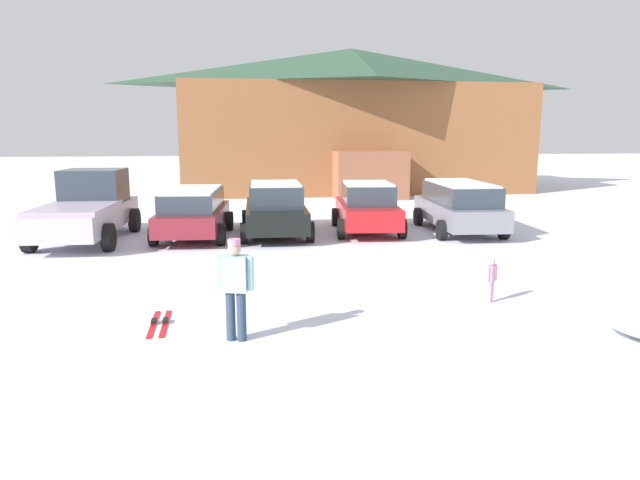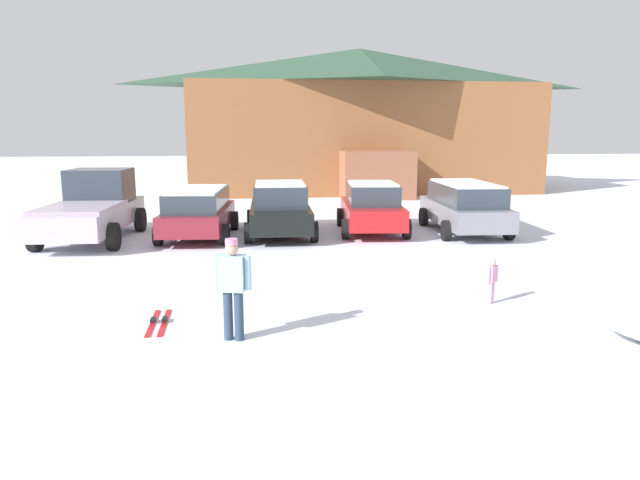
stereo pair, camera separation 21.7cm
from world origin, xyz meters
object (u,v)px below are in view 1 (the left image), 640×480
skier_adult_in_blue_parka (235,284)px  parked_grey_wagon (459,205)px  parked_maroon_van (194,211)px  skier_child_in_pink_snowsuit (491,278)px  ski_lodge (351,119)px  pickup_truck (88,208)px  pair_of_skis (159,323)px  parked_red_sedan (367,207)px  parked_black_sedan (275,209)px

skier_adult_in_blue_parka → parked_grey_wagon: bearing=51.3°
parked_maroon_van → skier_child_in_pink_snowsuit: (6.31, -8.06, -0.35)m
ski_lodge → pickup_truck: size_ratio=3.58×
parked_maroon_van → pair_of_skis: parked_maroon_van is taller
parked_grey_wagon → skier_adult_in_blue_parka: bearing=-128.7°
parked_maroon_van → parked_red_sedan: size_ratio=1.03×
skier_adult_in_blue_parka → pickup_truck: bearing=115.5°
skier_child_in_pink_snowsuit → parked_maroon_van: bearing=128.0°
parked_black_sedan → pickup_truck: bearing=-179.7°
pickup_truck → pair_of_skis: bearing=-69.4°
skier_adult_in_blue_parka → skier_child_in_pink_snowsuit: bearing=15.8°
parked_black_sedan → pickup_truck: 5.84m
parked_black_sedan → skier_child_in_pink_snowsuit: (3.70, -8.18, -0.36)m
parked_grey_wagon → pickup_truck: pickup_truck is taller
parked_red_sedan → pickup_truck: bearing=-179.1°
skier_child_in_pink_snowsuit → pair_of_skis: size_ratio=0.61×
parked_red_sedan → pickup_truck: 8.92m
parked_red_sedan → pair_of_skis: 10.43m
parked_grey_wagon → skier_child_in_pink_snowsuit: (-2.45, -7.87, -0.41)m
parked_black_sedan → skier_child_in_pink_snowsuit: parked_black_sedan is taller
parked_grey_wagon → pair_of_skis: size_ratio=3.31×
parked_black_sedan → ski_lodge: bearing=69.9°
pickup_truck → skier_child_in_pink_snowsuit: size_ratio=6.14×
ski_lodge → pair_of_skis: (-8.07, -23.47, -4.04)m
pickup_truck → skier_child_in_pink_snowsuit: (9.53, -8.14, -0.49)m
parked_red_sedan → skier_adult_in_blue_parka: bearing=-114.2°
ski_lodge → parked_black_sedan: ski_lodge is taller
skier_child_in_pink_snowsuit → pair_of_skis: bearing=-176.3°
ski_lodge → skier_adult_in_blue_parka: bearing=-105.4°
parked_black_sedan → skier_adult_in_blue_parka: bearing=-97.6°
ski_lodge → parked_red_sedan: ski_lodge is taller
parked_grey_wagon → pickup_truck: (-11.99, 0.27, 0.08)m
ski_lodge → skier_child_in_pink_snowsuit: (-1.75, -23.06, -3.56)m
pickup_truck → skier_adult_in_blue_parka: bearing=-64.5°
parked_red_sedan → pair_of_skis: parked_red_sedan is taller
ski_lodge → skier_adult_in_blue_parka: ski_lodge is taller
pair_of_skis → parked_maroon_van: bearing=89.9°
parked_black_sedan → parked_grey_wagon: parked_black_sedan is taller
ski_lodge → parked_grey_wagon: size_ratio=4.06×
pickup_truck → pair_of_skis: size_ratio=3.76×
pickup_truck → pair_of_skis: (3.22, -8.55, -0.97)m
parked_grey_wagon → skier_adult_in_blue_parka: 11.88m
parked_red_sedan → parked_grey_wagon: size_ratio=0.91×
parked_grey_wagon → pair_of_skis: parked_grey_wagon is taller
ski_lodge → pickup_truck: (-11.29, -14.91, -3.07)m
parked_black_sedan → parked_grey_wagon: (6.15, -0.31, 0.04)m
parked_grey_wagon → skier_child_in_pink_snowsuit: parked_grey_wagon is taller
skier_child_in_pink_snowsuit → pair_of_skis: skier_child_in_pink_snowsuit is taller
skier_adult_in_blue_parka → parked_red_sedan: bearing=65.8°
ski_lodge → parked_black_sedan: (-5.45, -14.88, -3.20)m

